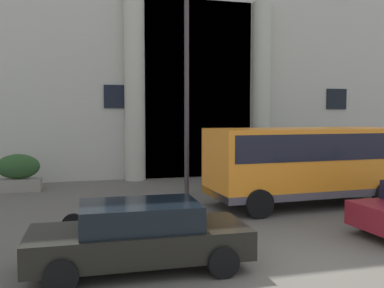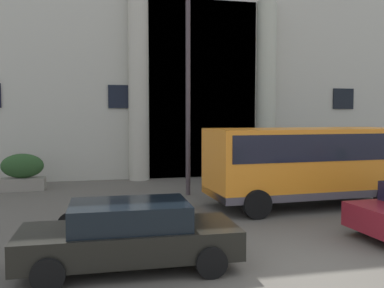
# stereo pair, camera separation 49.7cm
# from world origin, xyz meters

# --- Properties ---
(ground_plane) EXTENTS (80.00, 64.00, 0.12)m
(ground_plane) POSITION_xyz_m (0.00, 0.00, -0.06)
(ground_plane) COLOR #534F47
(office_building_facade) EXTENTS (37.61, 9.75, 18.45)m
(office_building_facade) POSITION_xyz_m (0.00, 17.48, 9.22)
(office_building_facade) COLOR #AEAC9D
(office_building_facade) RESTS_ON ground_plane
(orange_minibus) EXTENTS (6.89, 3.04, 2.70)m
(orange_minibus) POSITION_xyz_m (2.90, 5.50, 1.62)
(orange_minibus) COLOR orange
(orange_minibus) RESTS_ON ground_plane
(bus_stop_sign) EXTENTS (0.44, 0.08, 2.46)m
(bus_stop_sign) POSITION_xyz_m (7.35, 7.60, 1.53)
(bus_stop_sign) COLOR #9C9B19
(bus_stop_sign) RESTS_ON ground_plane
(hedge_planter_entrance_left) EXTENTS (2.03, 0.85, 1.33)m
(hedge_planter_entrance_left) POSITION_xyz_m (7.82, 10.21, 0.64)
(hedge_planter_entrance_left) COLOR gray
(hedge_planter_entrance_left) RESTS_ON ground_plane
(hedge_planter_far_east) EXTENTS (1.99, 1.00, 1.64)m
(hedge_planter_far_east) POSITION_xyz_m (3.18, 10.87, 0.79)
(hedge_planter_far_east) COLOR slate
(hedge_planter_far_east) RESTS_ON ground_plane
(hedge_planter_entrance_right) EXTENTS (1.80, 0.77, 1.55)m
(hedge_planter_entrance_right) POSITION_xyz_m (-7.24, 10.87, 0.75)
(hedge_planter_entrance_right) COLOR gray
(hedge_planter_entrance_right) RESTS_ON ground_plane
(parked_sedan_second) EXTENTS (4.46, 2.00, 1.37)m
(parked_sedan_second) POSITION_xyz_m (-3.50, 0.84, 0.71)
(parked_sedan_second) COLOR black
(parked_sedan_second) RESTS_ON ground_plane
(scooter_by_planter) EXTENTS (2.01, 0.61, 0.89)m
(scooter_by_planter) POSITION_xyz_m (-4.23, 3.46, 0.46)
(scooter_by_planter) COLOR black
(scooter_by_planter) RESTS_ON ground_plane
(lamppost_plaza_centre) EXTENTS (0.40, 0.40, 8.82)m
(lamppost_plaza_centre) POSITION_xyz_m (-0.65, 8.41, 5.05)
(lamppost_plaza_centre) COLOR #3F3438
(lamppost_plaza_centre) RESTS_ON ground_plane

